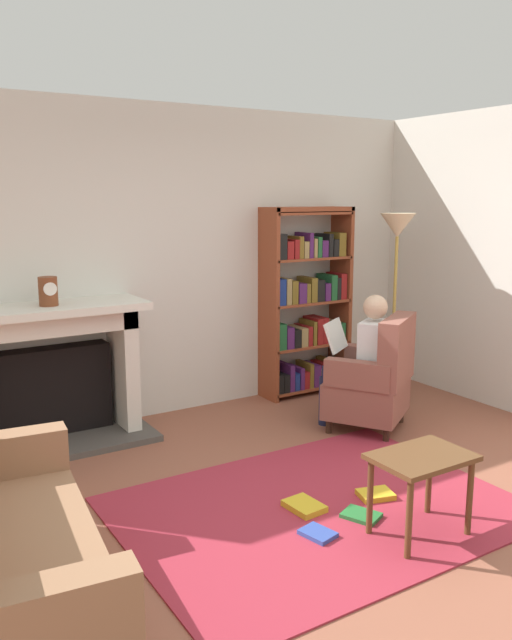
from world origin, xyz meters
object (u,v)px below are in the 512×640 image
object	(u,v)px
seated_reader	(362,356)
sofa_floral	(4,561)
bookshelf	(306,305)
armchair_reading	(375,380)
mantel_clock	(48,291)
floor_lamp	(397,243)
fireplace	(51,370)
side_table	(421,468)

from	to	relation	value
seated_reader	sofa_floral	size ratio (longest dim) A/B	0.64
bookshelf	armchair_reading	bearing A→B (deg)	-95.87
mantel_clock	bookshelf	world-z (taller)	bookshelf
seated_reader	bookshelf	bearing A→B (deg)	-132.68
floor_lamp	armchair_reading	bearing A→B (deg)	-143.82
fireplace	armchair_reading	bearing A→B (deg)	-25.12
mantel_clock	side_table	distance (m)	2.94
seated_reader	side_table	distance (m)	1.80
armchair_reading	sofa_floral	size ratio (longest dim) A/B	0.55
mantel_clock	bookshelf	xyz separation A→B (m)	(2.49, 0.14, -0.34)
armchair_reading	floor_lamp	xyz separation A→B (m)	(0.63, 0.46, 1.08)
mantel_clock	seated_reader	world-z (taller)	mantel_clock
armchair_reading	side_table	size ratio (longest dim) A/B	1.73
floor_lamp	seated_reader	bearing A→B (deg)	-152.44
armchair_reading	seated_reader	bearing A→B (deg)	-90.00
fireplace	sofa_floral	bearing A→B (deg)	-109.88
side_table	floor_lamp	distance (m)	2.71
fireplace	armchair_reading	world-z (taller)	fireplace
mantel_clock	sofa_floral	size ratio (longest dim) A/B	0.12
mantel_clock	floor_lamp	bearing A→B (deg)	-10.27
bookshelf	armchair_reading	world-z (taller)	bookshelf
bookshelf	floor_lamp	bearing A→B (deg)	-52.90
fireplace	mantel_clock	bearing A→B (deg)	-96.34
seated_reader	side_table	world-z (taller)	seated_reader
mantel_clock	armchair_reading	size ratio (longest dim) A/B	0.22
seated_reader	floor_lamp	world-z (taller)	floor_lamp
side_table	seated_reader	bearing A→B (deg)	60.01
floor_lamp	fireplace	bearing A→B (deg)	167.83
side_table	floor_lamp	bearing A→B (deg)	50.26
side_table	armchair_reading	bearing A→B (deg)	56.55
bookshelf	floor_lamp	world-z (taller)	bookshelf
mantel_clock	seated_reader	distance (m)	2.55
mantel_clock	sofa_floral	distance (m)	2.36
armchair_reading	side_table	xyz separation A→B (m)	(-0.96, -1.45, -0.01)
bookshelf	seated_reader	bearing A→B (deg)	-99.86
mantel_clock	floor_lamp	distance (m)	3.06
bookshelf	side_table	bearing A→B (deg)	-112.53
bookshelf	sofa_floral	size ratio (longest dim) A/B	1.03
bookshelf	mantel_clock	bearing A→B (deg)	-176.89
bookshelf	side_table	world-z (taller)	bookshelf
mantel_clock	sofa_floral	bearing A→B (deg)	-110.51
bookshelf	sofa_floral	xyz separation A→B (m)	(-3.25, -2.17, -0.57)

